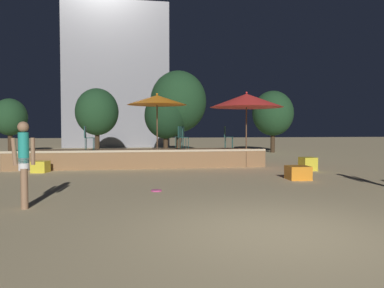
{
  "coord_description": "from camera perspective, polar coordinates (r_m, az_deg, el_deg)",
  "views": [
    {
      "loc": [
        -2.11,
        -5.06,
        1.51
      ],
      "look_at": [
        0.0,
        7.71,
        0.99
      ],
      "focal_mm": 35.0,
      "sensor_mm": 36.0,
      "label": 1
    }
  ],
  "objects": [
    {
      "name": "distant_building",
      "position": [
        32.86,
        -11.37,
        10.01
      ],
      "size": [
        8.58,
        3.44,
        11.9
      ],
      "color": "gray",
      "rests_on": "ground"
    },
    {
      "name": "background_tree_0",
      "position": [
        24.61,
        12.23,
        4.58
      ],
      "size": [
        2.62,
        2.62,
        3.96
      ],
      "color": "#3D2B1C",
      "rests_on": "ground"
    },
    {
      "name": "cube_seat_0",
      "position": [
        14.24,
        17.24,
        -2.91
      ],
      "size": [
        0.54,
        0.54,
        0.48
      ],
      "rotation": [
        0.0,
        0.0,
        0.06
      ],
      "color": "yellow",
      "rests_on": "ground"
    },
    {
      "name": "wooden_deck",
      "position": [
        15.51,
        -8.01,
        -2.11
      ],
      "size": [
        9.86,
        2.68,
        0.72
      ],
      "color": "olive",
      "rests_on": "ground"
    },
    {
      "name": "background_tree_2",
      "position": [
        22.86,
        -2.1,
        6.46
      ],
      "size": [
        3.39,
        3.39,
        5.04
      ],
      "color": "#3D2B1C",
      "rests_on": "ground"
    },
    {
      "name": "bistro_chair_0",
      "position": [
        15.14,
        -1.59,
        1.37
      ],
      "size": [
        0.47,
        0.46,
        0.9
      ],
      "rotation": [
        0.0,
        0.0,
        1.05
      ],
      "color": "#1E4C47",
      "rests_on": "wooden_deck"
    },
    {
      "name": "background_tree_3",
      "position": [
        25.87,
        -26.01,
        3.68
      ],
      "size": [
        2.09,
        2.09,
        3.4
      ],
      "color": "#3D2B1C",
      "rests_on": "ground"
    },
    {
      "name": "bistro_chair_2",
      "position": [
        15.87,
        5.31,
        1.4
      ],
      "size": [
        0.44,
        0.44,
        0.9
      ],
      "rotation": [
        0.0,
        0.0,
        1.21
      ],
      "color": "#1E4C47",
      "rests_on": "wooden_deck"
    },
    {
      "name": "person_1",
      "position": [
        7.78,
        -24.25,
        -2.51
      ],
      "size": [
        0.42,
        0.28,
        1.65
      ],
      "rotation": [
        0.0,
        0.0,
        5.0
      ],
      "color": "#997051",
      "rests_on": "ground"
    },
    {
      "name": "background_tree_4",
      "position": [
        24.03,
        -14.28,
        4.75
      ],
      "size": [
        2.65,
        2.65,
        4.03
      ],
      "color": "#3D2B1C",
      "rests_on": "ground"
    },
    {
      "name": "bistro_chair_3",
      "position": [
        14.9,
        -15.67,
        1.27
      ],
      "size": [
        0.4,
        0.4,
        0.9
      ],
      "rotation": [
        0.0,
        0.0,
        1.54
      ],
      "color": "#1E4C47",
      "rests_on": "wooden_deck"
    },
    {
      "name": "patio_umbrella_0",
      "position": [
        14.51,
        -5.35,
        6.68
      ],
      "size": [
        2.28,
        2.28,
        2.89
      ],
      "color": "brown",
      "rests_on": "ground"
    },
    {
      "name": "background_tree_1",
      "position": [
        22.2,
        -4.03,
        4.34
      ],
      "size": [
        2.5,
        2.5,
        3.69
      ],
      "color": "#3D2B1C",
      "rests_on": "ground"
    },
    {
      "name": "cube_seat_1",
      "position": [
        14.02,
        -22.09,
        -3.23
      ],
      "size": [
        0.6,
        0.6,
        0.4
      ],
      "rotation": [
        0.0,
        0.0,
        -0.2
      ],
      "color": "yellow",
      "rests_on": "ground"
    },
    {
      "name": "ground_plane",
      "position": [
        5.69,
        13.13,
        -13.13
      ],
      "size": [
        120.0,
        120.0,
        0.0
      ],
      "primitive_type": "plane",
      "color": "#D1B784"
    },
    {
      "name": "cube_seat_3",
      "position": [
        11.63,
        15.86,
        -4.23
      ],
      "size": [
        0.67,
        0.67,
        0.4
      ],
      "rotation": [
        0.0,
        0.0,
        -0.06
      ],
      "color": "orange",
      "rests_on": "ground"
    },
    {
      "name": "bistro_chair_1",
      "position": [
        16.21,
        -1.62,
        1.43
      ],
      "size": [
        0.43,
        0.43,
        0.9
      ],
      "rotation": [
        0.0,
        0.0,
        4.4
      ],
      "color": "#1E4C47",
      "rests_on": "wooden_deck"
    },
    {
      "name": "patio_umbrella_1",
      "position": [
        14.9,
        8.3,
        6.56
      ],
      "size": [
        2.87,
        2.87,
        2.97
      ],
      "color": "brown",
      "rests_on": "ground"
    },
    {
      "name": "frisbee_disc",
      "position": [
        9.16,
        -5.46,
        -7.07
      ],
      "size": [
        0.26,
        0.26,
        0.03
      ],
      "color": "#E54C99",
      "rests_on": "ground"
    }
  ]
}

